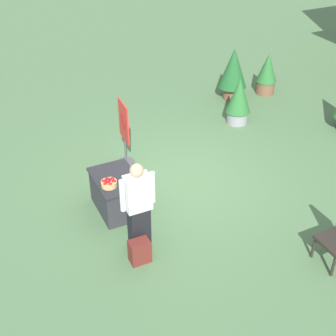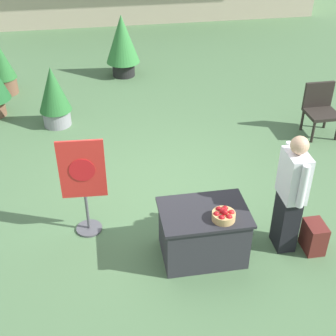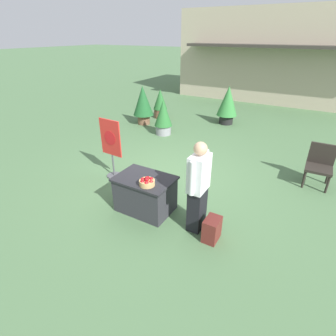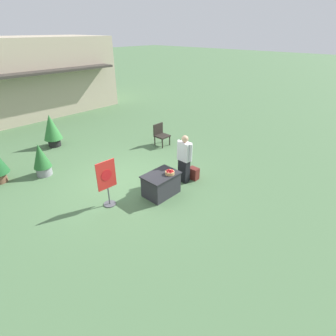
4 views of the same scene
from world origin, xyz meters
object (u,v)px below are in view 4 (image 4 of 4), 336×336
Objects in this scene: apple_basket at (170,172)px; backpack at (194,173)px; person_visitor at (184,159)px; poster_board at (107,182)px; patio_chair at (160,134)px; potted_plant_near_left at (52,129)px; display_table at (161,184)px; potted_plant_far_right at (41,159)px.

backpack is at bearing 1.76° from apple_basket.
person_visitor reaches higher than poster_board.
apple_basket is 0.20× the size of poster_board.
potted_plant_near_left reaches higher than patio_chair.
potted_plant_near_left reaches higher than display_table.
person_visitor reaches higher than potted_plant_near_left.
apple_basket is at bearing -178.24° from backpack.
display_table is 6.21m from potted_plant_near_left.
apple_basket is (0.19, -0.19, 0.42)m from display_table.
potted_plant_near_left is at bearing 106.94° from backpack.
patio_chair is (2.85, 2.82, 0.17)m from display_table.
potted_plant_near_left is at bearing -75.46° from person_visitor.
poster_board is (-1.63, 0.92, 0.01)m from apple_basket.
person_visitor is 3.96× the size of backpack.
backpack is 0.44× the size of patio_chair.
patio_chair is at bearing -45.28° from potted_plant_near_left.
apple_basket is at bearing 63.83° from poster_board.
patio_chair is at bearing 44.65° from display_table.
poster_board is (-2.55, 0.74, -0.06)m from person_visitor.
patio_chair is 0.81× the size of potted_plant_far_right.
poster_board is at bearing -80.90° from potted_plant_far_right.
patio_chair reaches higher than backpack.
poster_board is 5.53m from potted_plant_near_left.
display_table reaches higher than backpack.
backpack is (0.36, -0.15, -0.64)m from person_visitor.
patio_chair is at bearing -13.03° from potted_plant_far_right.
backpack is at bearing -50.11° from potted_plant_far_right.
potted_plant_far_right is (-4.81, 1.11, 0.09)m from patio_chair.
backpack is 5.34m from potted_plant_far_right.
person_visitor is at bearing 77.16° from poster_board.
backpack is at bearing 157.68° from person_visitor.
poster_board is 1.51× the size of patio_chair.
backpack is 6.64m from potted_plant_near_left.
display_table is 2.63× the size of backpack.
person_visitor is 0.75m from backpack.
potted_plant_near_left is (-1.93, 6.33, 0.59)m from backpack.
poster_board reaches higher than patio_chair.
potted_plant_near_left reaches higher than apple_basket.
patio_chair is (4.30, 2.09, -0.27)m from poster_board.
potted_plant_near_left is (-0.47, 6.17, 0.44)m from display_table.
display_table is 1.16× the size of patio_chair.
backpack is at bearing 76.34° from poster_board.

